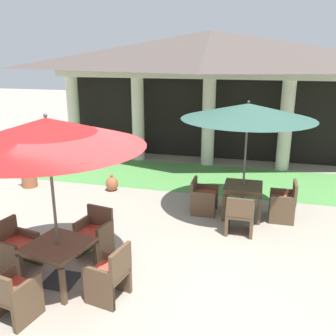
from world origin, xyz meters
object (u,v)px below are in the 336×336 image
at_px(patio_chair_near_foreground_south, 12,295).
at_px(patio_chair_mid_left_east, 284,202).
at_px(patio_umbrella_near_foreground, 47,133).
at_px(patio_chair_near_foreground_east, 110,275).
at_px(patio_chair_mid_left_south, 240,215).
at_px(terracotta_urn, 112,184).
at_px(patio_umbrella_mid_left, 248,112).
at_px(patio_table_mid_left, 243,190).
at_px(patio_chair_near_foreground_north, 95,234).
at_px(potted_palm_left_edge, 29,175).
at_px(patio_table_near_foreground, 58,249).
at_px(patio_chair_near_foreground_west, 15,247).
at_px(patio_chair_mid_left_west, 203,197).

bearing_deg(patio_chair_near_foreground_south, patio_chair_mid_left_east, 59.75).
xyz_separation_m(patio_umbrella_near_foreground, patio_chair_near_foreground_east, (0.95, -0.18, -2.08)).
bearing_deg(patio_chair_mid_left_south, patio_chair_mid_left_east, 44.84).
bearing_deg(terracotta_urn, patio_chair_mid_left_south, -25.60).
bearing_deg(patio_umbrella_mid_left, patio_chair_mid_left_south, -89.75).
height_order(patio_chair_near_foreground_south, patio_table_mid_left, patio_chair_near_foreground_south).
distance_m(patio_umbrella_near_foreground, patio_chair_near_foreground_north, 2.28).
relative_size(patio_table_mid_left, potted_palm_left_edge, 0.73).
relative_size(patio_umbrella_near_foreground, terracotta_urn, 6.14).
xyz_separation_m(patio_table_near_foreground, patio_umbrella_mid_left, (2.69, 3.39, 1.80)).
bearing_deg(patio_chair_near_foreground_north, patio_chair_near_foreground_west, 44.95).
bearing_deg(patio_umbrella_near_foreground, patio_chair_mid_left_east, 43.31).
relative_size(patio_chair_near_foreground_south, patio_chair_near_foreground_east, 0.93).
bearing_deg(potted_palm_left_edge, patio_umbrella_mid_left, -4.98).
distance_m(patio_table_near_foreground, patio_chair_near_foreground_west, 0.99).
distance_m(patio_chair_near_foreground_south, patio_chair_near_foreground_north, 1.93).
bearing_deg(patio_chair_mid_left_west, potted_palm_left_edge, -96.16).
height_order(patio_chair_near_foreground_north, patio_chair_mid_left_east, patio_chair_mid_left_east).
xyz_separation_m(patio_chair_mid_left_west, terracotta_urn, (-2.63, 0.80, -0.18)).
xyz_separation_m(patio_table_near_foreground, patio_chair_mid_left_east, (3.60, 3.40, -0.19)).
bearing_deg(patio_chair_mid_left_west, patio_table_near_foreground, -28.07).
height_order(patio_chair_near_foreground_east, patio_chair_near_foreground_north, patio_chair_near_foreground_north).
relative_size(patio_umbrella_mid_left, potted_palm_left_edge, 2.47).
bearing_deg(terracotta_urn, patio_chair_mid_left_west, -16.87).
height_order(patio_umbrella_near_foreground, patio_chair_near_foreground_north, patio_umbrella_near_foreground).
height_order(patio_chair_near_foreground_east, potted_palm_left_edge, potted_palm_left_edge).
height_order(patio_chair_mid_left_east, terracotta_urn, patio_chair_mid_left_east).
height_order(patio_umbrella_near_foreground, patio_chair_near_foreground_south, patio_umbrella_near_foreground).
bearing_deg(patio_chair_mid_left_south, patio_chair_near_foreground_north, -148.80).
bearing_deg(patio_chair_near_foreground_south, patio_chair_near_foreground_west, 135.07).
relative_size(patio_umbrella_mid_left, patio_chair_mid_left_south, 3.36).
xyz_separation_m(potted_palm_left_edge, terracotta_urn, (2.37, 0.28, -0.13)).
xyz_separation_m(patio_chair_near_foreground_west, patio_umbrella_mid_left, (3.64, 3.21, 2.00)).
relative_size(patio_umbrella_near_foreground, patio_table_mid_left, 3.41).
bearing_deg(patio_chair_near_foreground_west, patio_table_near_foreground, 90.00).
xyz_separation_m(patio_chair_near_foreground_north, patio_table_mid_left, (2.51, 2.44, 0.22)).
bearing_deg(patio_chair_near_foreground_south, patio_umbrella_mid_left, 67.28).
relative_size(patio_chair_near_foreground_south, potted_palm_left_edge, 0.71).
height_order(patio_chair_mid_left_west, potted_palm_left_edge, potted_palm_left_edge).
bearing_deg(patio_table_near_foreground, patio_table_mid_left, 51.55).
relative_size(patio_umbrella_near_foreground, patio_chair_mid_left_west, 3.63).
bearing_deg(patio_chair_near_foreground_south, patio_table_mid_left, 67.28).
bearing_deg(patio_chair_mid_left_south, patio_chair_mid_left_west, 135.07).
height_order(patio_chair_near_foreground_south, patio_chair_mid_left_west, patio_chair_near_foreground_south).
height_order(patio_umbrella_mid_left, patio_chair_mid_left_west, patio_umbrella_mid_left).
xyz_separation_m(patio_chair_near_foreground_east, patio_chair_mid_left_east, (2.65, 3.58, 0.01)).
bearing_deg(patio_chair_mid_left_east, patio_chair_near_foreground_east, 143.23).
bearing_deg(patio_chair_mid_left_east, patio_chair_near_foreground_south, 138.71).
relative_size(patio_umbrella_near_foreground, patio_chair_near_foreground_south, 3.47).
relative_size(patio_chair_near_foreground_south, patio_chair_mid_left_west, 1.05).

